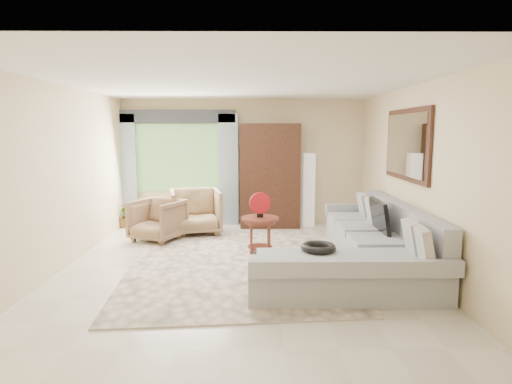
{
  "coord_description": "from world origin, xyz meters",
  "views": [
    {
      "loc": [
        0.2,
        -5.94,
        1.95
      ],
      "look_at": [
        0.25,
        0.35,
        1.05
      ],
      "focal_mm": 30.0,
      "sensor_mm": 36.0,
      "label": 1
    }
  ],
  "objects_px": {
    "sectional_sofa": "(366,252)",
    "armoire": "(270,176)",
    "armchair_right": "(196,212)",
    "tv_screen": "(380,216)",
    "floor_lamp": "(308,190)",
    "armchair_left": "(157,220)",
    "coffee_table": "(260,235)",
    "potted_plant": "(124,215)"
  },
  "relations": [
    {
      "from": "sectional_sofa",
      "to": "armoire",
      "type": "relative_size",
      "value": 1.65
    },
    {
      "from": "coffee_table",
      "to": "armchair_left",
      "type": "bearing_deg",
      "value": 153.93
    },
    {
      "from": "sectional_sofa",
      "to": "coffee_table",
      "type": "relative_size",
      "value": 5.79
    },
    {
      "from": "potted_plant",
      "to": "floor_lamp",
      "type": "relative_size",
      "value": 0.32
    },
    {
      "from": "tv_screen",
      "to": "armchair_right",
      "type": "xyz_separation_m",
      "value": [
        -2.94,
        1.93,
        -0.29
      ]
    },
    {
      "from": "coffee_table",
      "to": "armchair_right",
      "type": "distance_m",
      "value": 1.85
    },
    {
      "from": "tv_screen",
      "to": "armchair_left",
      "type": "bearing_deg",
      "value": 158.11
    },
    {
      "from": "tv_screen",
      "to": "potted_plant",
      "type": "relative_size",
      "value": 1.52
    },
    {
      "from": "coffee_table",
      "to": "armchair_left",
      "type": "height_order",
      "value": "armchair_left"
    },
    {
      "from": "armoire",
      "to": "floor_lamp",
      "type": "distance_m",
      "value": 0.86
    },
    {
      "from": "coffee_table",
      "to": "tv_screen",
      "type": "bearing_deg",
      "value": -17.2
    },
    {
      "from": "floor_lamp",
      "to": "armchair_right",
      "type": "bearing_deg",
      "value": -162.64
    },
    {
      "from": "coffee_table",
      "to": "floor_lamp",
      "type": "relative_size",
      "value": 0.4
    },
    {
      "from": "sectional_sofa",
      "to": "armoire",
      "type": "height_order",
      "value": "armoire"
    },
    {
      "from": "sectional_sofa",
      "to": "coffee_table",
      "type": "height_order",
      "value": "sectional_sofa"
    },
    {
      "from": "armchair_left",
      "to": "armchair_right",
      "type": "distance_m",
      "value": 0.8
    },
    {
      "from": "coffee_table",
      "to": "armchair_left",
      "type": "distance_m",
      "value": 2.03
    },
    {
      "from": "coffee_table",
      "to": "armchair_right",
      "type": "bearing_deg",
      "value": 130.73
    },
    {
      "from": "sectional_sofa",
      "to": "tv_screen",
      "type": "relative_size",
      "value": 4.68
    },
    {
      "from": "coffee_table",
      "to": "armchair_left",
      "type": "relative_size",
      "value": 0.73
    },
    {
      "from": "armoire",
      "to": "armchair_right",
      "type": "bearing_deg",
      "value": -156.02
    },
    {
      "from": "armchair_right",
      "to": "armoire",
      "type": "height_order",
      "value": "armoire"
    },
    {
      "from": "tv_screen",
      "to": "potted_plant",
      "type": "distance_m",
      "value": 5.17
    },
    {
      "from": "tv_screen",
      "to": "floor_lamp",
      "type": "relative_size",
      "value": 0.49
    },
    {
      "from": "sectional_sofa",
      "to": "armchair_left",
      "type": "distance_m",
      "value": 3.73
    },
    {
      "from": "armchair_left",
      "to": "armchair_right",
      "type": "xyz_separation_m",
      "value": [
        0.62,
        0.51,
        0.06
      ]
    },
    {
      "from": "sectional_sofa",
      "to": "floor_lamp",
      "type": "height_order",
      "value": "floor_lamp"
    },
    {
      "from": "potted_plant",
      "to": "tv_screen",
      "type": "bearing_deg",
      "value": -29.23
    },
    {
      "from": "tv_screen",
      "to": "armchair_left",
      "type": "xyz_separation_m",
      "value": [
        -3.56,
        1.43,
        -0.35
      ]
    },
    {
      "from": "tv_screen",
      "to": "floor_lamp",
      "type": "xyz_separation_m",
      "value": [
        -0.7,
        2.63,
        0.03
      ]
    },
    {
      "from": "tv_screen",
      "to": "armchair_left",
      "type": "height_order",
      "value": "tv_screen"
    },
    {
      "from": "sectional_sofa",
      "to": "armoire",
      "type": "bearing_deg",
      "value": 113.06
    },
    {
      "from": "sectional_sofa",
      "to": "floor_lamp",
      "type": "relative_size",
      "value": 2.31
    },
    {
      "from": "armoire",
      "to": "floor_lamp",
      "type": "height_order",
      "value": "armoire"
    },
    {
      "from": "tv_screen",
      "to": "armchair_right",
      "type": "distance_m",
      "value": 3.53
    },
    {
      "from": "armchair_left",
      "to": "potted_plant",
      "type": "bearing_deg",
      "value": 156.24
    },
    {
      "from": "tv_screen",
      "to": "armchair_right",
      "type": "height_order",
      "value": "tv_screen"
    },
    {
      "from": "armchair_left",
      "to": "potted_plant",
      "type": "height_order",
      "value": "armchair_left"
    },
    {
      "from": "armchair_right",
      "to": "tv_screen",
      "type": "bearing_deg",
      "value": -45.88
    },
    {
      "from": "potted_plant",
      "to": "sectional_sofa",
      "type": "bearing_deg",
      "value": -33.88
    },
    {
      "from": "sectional_sofa",
      "to": "tv_screen",
      "type": "xyz_separation_m",
      "value": [
        0.27,
        0.32,
        0.44
      ]
    },
    {
      "from": "tv_screen",
      "to": "armchair_right",
      "type": "relative_size",
      "value": 0.79
    }
  ]
}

